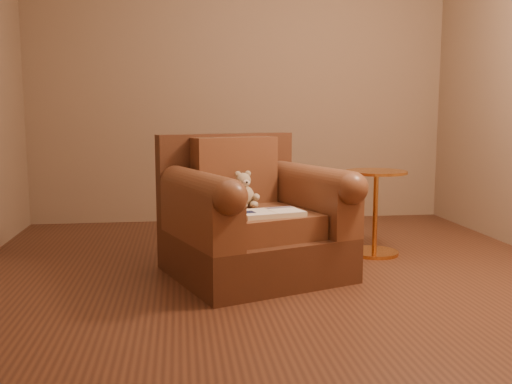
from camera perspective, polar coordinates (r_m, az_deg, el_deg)
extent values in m
plane|color=#532D1C|center=(3.71, 1.96, -8.40)|extent=(4.00, 4.00, 0.00)
cube|color=#8B6F55|center=(5.55, -1.50, 11.10)|extent=(4.00, 0.02, 2.70)
cube|color=#4D2A19|center=(3.70, -0.10, -6.20)|extent=(1.26, 1.23, 0.28)
cube|color=#4D2A19|center=(3.99, -2.94, 1.41)|extent=(0.97, 0.44, 0.62)
cube|color=brown|center=(3.61, 0.26, -3.06)|extent=(0.78, 0.86, 0.15)
cube|color=brown|center=(3.87, -2.14, 2.17)|extent=(0.60, 0.35, 0.45)
cube|color=brown|center=(3.42, -5.65, -2.24)|extent=(0.48, 0.87, 0.32)
cube|color=brown|center=(3.79, 5.60, -1.25)|extent=(0.48, 0.87, 0.32)
cylinder|color=brown|center=(3.40, -5.69, 0.41)|extent=(0.48, 0.87, 0.20)
cylinder|color=brown|center=(3.77, 5.63, 1.15)|extent=(0.48, 0.87, 0.20)
ellipsoid|color=tan|center=(3.74, -1.24, -0.44)|extent=(0.14, 0.13, 0.15)
sphere|color=tan|center=(3.74, -1.30, 1.15)|extent=(0.10, 0.10, 0.10)
ellipsoid|color=tan|center=(3.72, -1.84, 1.79)|extent=(0.04, 0.02, 0.04)
ellipsoid|color=tan|center=(3.75, -0.82, 1.83)|extent=(0.04, 0.02, 0.04)
ellipsoid|color=beige|center=(3.69, -1.01, 0.93)|extent=(0.05, 0.03, 0.04)
sphere|color=black|center=(3.68, -0.91, 0.98)|extent=(0.01, 0.01, 0.01)
ellipsoid|color=tan|center=(3.67, -1.83, -0.62)|extent=(0.05, 0.09, 0.05)
ellipsoid|color=tan|center=(3.72, 0.02, -0.50)|extent=(0.05, 0.09, 0.05)
ellipsoid|color=tan|center=(3.66, -1.28, -1.34)|extent=(0.06, 0.09, 0.05)
ellipsoid|color=tan|center=(3.69, -0.19, -1.26)|extent=(0.06, 0.09, 0.05)
cube|color=beige|center=(3.43, 1.46, -2.14)|extent=(0.42, 0.31, 0.03)
cube|color=white|center=(3.39, -0.02, -2.00)|extent=(0.23, 0.27, 0.00)
cube|color=white|center=(3.46, 2.91, -1.79)|extent=(0.23, 0.27, 0.00)
cube|color=beige|center=(3.42, 1.46, -1.88)|extent=(0.06, 0.22, 0.00)
cube|color=#0F1638|center=(3.37, -0.69, -2.01)|extent=(0.08, 0.09, 0.00)
cube|color=slate|center=(3.53, 2.36, -1.56)|extent=(0.18, 0.09, 0.00)
cylinder|color=#DC8D3C|center=(4.34, 11.72, -5.95)|extent=(0.36, 0.36, 0.03)
cylinder|color=#DC8D3C|center=(4.28, 11.83, -2.06)|extent=(0.04, 0.04, 0.58)
cylinder|color=#DC8D3C|center=(4.24, 11.95, 1.97)|extent=(0.45, 0.45, 0.02)
cylinder|color=#DC8D3C|center=(4.24, 11.94, 1.77)|extent=(0.04, 0.04, 0.02)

